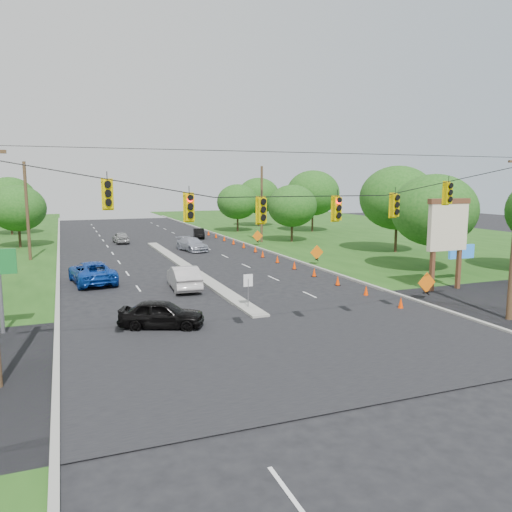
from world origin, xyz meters
name	(u,v)px	position (x,y,z in m)	size (l,w,h in m)	color
ground	(294,341)	(0.00, 0.00, 0.00)	(160.00, 160.00, 0.00)	black
grass_right	(471,251)	(30.00, 20.00, 0.00)	(40.00, 160.00, 0.06)	#1E4714
cross_street	(294,341)	(0.00, 0.00, 0.00)	(160.00, 14.00, 0.02)	black
curb_left	(58,259)	(-10.10, 30.00, 0.00)	(0.25, 110.00, 0.16)	gray
curb_right	(258,249)	(10.10, 30.00, 0.00)	(0.25, 110.00, 0.16)	gray
median	(186,268)	(0.00, 21.00, 0.00)	(1.00, 34.00, 0.18)	gray
median_sign	(248,285)	(0.00, 6.00, 1.46)	(0.55, 0.06, 2.05)	gray
signal_span	(304,235)	(-0.05, -1.00, 4.97)	(25.60, 0.32, 9.00)	#422D1C
utility_pole_far_left	(27,212)	(-12.50, 30.00, 4.50)	(0.28, 0.28, 9.00)	#422D1C
utility_pole_far_right	(262,205)	(12.50, 35.00, 4.50)	(0.28, 0.28, 9.00)	#422D1C
pylon_sign	(449,230)	(14.31, 6.20, 4.00)	(5.90, 2.30, 6.12)	#59331E
cone_0	(401,303)	(8.18, 3.00, 0.35)	(0.32, 0.32, 0.70)	#FF3900
cone_1	(366,291)	(8.18, 6.50, 0.35)	(0.32, 0.32, 0.70)	#FF3900
cone_2	(338,281)	(8.18, 10.00, 0.35)	(0.32, 0.32, 0.70)	#FF3900
cone_3	(314,272)	(8.18, 13.50, 0.35)	(0.32, 0.32, 0.70)	#FF3900
cone_4	(294,265)	(8.18, 17.00, 0.35)	(0.32, 0.32, 0.70)	#FF3900
cone_5	(277,259)	(8.18, 20.50, 0.35)	(0.32, 0.32, 0.70)	#FF3900
cone_6	(263,254)	(8.18, 24.00, 0.35)	(0.32, 0.32, 0.70)	#FF3900
cone_7	(255,249)	(8.78, 27.50, 0.35)	(0.32, 0.32, 0.70)	#FF3900
cone_8	(244,245)	(8.78, 31.00, 0.35)	(0.32, 0.32, 0.70)	#FF3900
cone_9	(233,241)	(8.78, 34.50, 0.35)	(0.32, 0.32, 0.70)	#FF3900
cone_10	(224,238)	(8.78, 38.00, 0.35)	(0.32, 0.32, 0.70)	#FF3900
cone_11	(216,235)	(8.78, 41.50, 0.35)	(0.32, 0.32, 0.70)	#FF3900
cone_12	(209,233)	(8.78, 45.00, 0.35)	(0.32, 0.32, 0.70)	#FF3900
work_sign_0	(427,284)	(10.80, 4.00, 1.09)	(1.27, 0.58, 1.37)	black
work_sign_1	(317,253)	(10.80, 18.00, 1.09)	(1.27, 0.58, 1.37)	black
work_sign_2	(258,237)	(10.80, 32.00, 1.09)	(1.27, 0.58, 1.37)	black
tree_5	(18,208)	(-14.00, 40.00, 4.34)	(5.88, 5.88, 6.86)	black
tree_6	(10,198)	(-16.00, 55.00, 4.96)	(6.72, 6.72, 7.84)	black
tree_7	(434,210)	(18.00, 12.00, 4.96)	(6.72, 6.72, 7.84)	black
tree_8	(397,198)	(22.00, 22.00, 5.58)	(7.56, 7.56, 8.82)	black
tree_9	(292,206)	(16.00, 34.00, 4.34)	(5.88, 5.88, 6.86)	black
tree_10	(313,193)	(24.00, 44.00, 5.58)	(7.56, 7.56, 8.82)	black
tree_11	(258,196)	(20.00, 55.00, 4.96)	(6.72, 6.72, 7.84)	black
tree_12	(238,202)	(14.00, 48.00, 4.34)	(5.88, 5.88, 6.86)	black
black_sedan	(162,314)	(-5.23, 4.24, 0.71)	(1.69, 4.19, 1.43)	black
white_sedan	(184,278)	(-2.14, 12.70, 0.80)	(1.70, 4.88, 1.61)	beige
blue_pickup	(92,272)	(-7.79, 17.03, 0.80)	(2.66, 5.77, 1.60)	#0F3BA1
silver_car_far	(192,244)	(2.97, 30.91, 0.69)	(1.95, 4.78, 1.39)	#8F92A0
silver_car_oncoming	(121,237)	(-3.24, 40.43, 0.67)	(1.59, 3.95, 1.35)	gray
dark_car_receding	(199,233)	(6.66, 42.09, 0.63)	(1.33, 3.81, 1.26)	black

